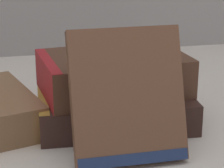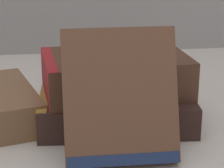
# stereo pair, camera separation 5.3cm
# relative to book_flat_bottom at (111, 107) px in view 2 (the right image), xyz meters

# --- Properties ---
(ground_plane) EXTENTS (3.00, 3.00, 0.00)m
(ground_plane) POSITION_rel_book_flat_bottom_xyz_m (-0.00, -0.00, -0.02)
(ground_plane) COLOR beige
(book_flat_bottom) EXTENTS (0.20, 0.14, 0.04)m
(book_flat_bottom) POSITION_rel_book_flat_bottom_xyz_m (0.00, 0.00, 0.00)
(book_flat_bottom) COLOR #331E19
(book_flat_bottom) RESTS_ON ground_plane
(book_flat_top) EXTENTS (0.18, 0.13, 0.05)m
(book_flat_top) POSITION_rel_book_flat_bottom_xyz_m (0.00, 0.01, 0.04)
(book_flat_top) COLOR #4C2D1E
(book_flat_top) RESTS_ON book_flat_bottom
(book_leaning_front) EXTENTS (0.12, 0.07, 0.14)m
(book_leaning_front) POSITION_rel_book_flat_bottom_xyz_m (-0.01, -0.10, 0.05)
(book_leaning_front) COLOR brown
(book_leaning_front) RESTS_ON ground_plane
(pocket_watch) EXTENTS (0.05, 0.05, 0.01)m
(pocket_watch) POSITION_rel_book_flat_bottom_xyz_m (0.05, 0.01, 0.07)
(pocket_watch) COLOR silver
(pocket_watch) RESTS_ON book_flat_top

